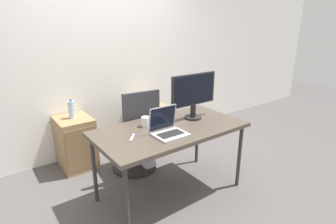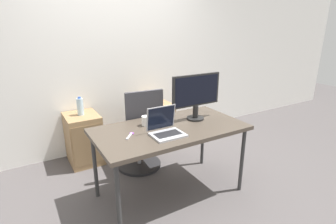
% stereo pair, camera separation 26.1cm
% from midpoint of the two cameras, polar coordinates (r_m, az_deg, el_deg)
% --- Properties ---
extents(ground_plane, '(14.00, 14.00, 0.00)m').
position_cam_midpoint_polar(ground_plane, '(3.00, 3.02, -17.16)').
color(ground_plane, '#514C4C').
extents(wall_back, '(10.00, 0.05, 2.60)m').
position_cam_midpoint_polar(wall_back, '(3.79, -9.30, 11.38)').
color(wall_back, white).
rests_on(wall_back, ground_plane).
extents(desk, '(1.52, 0.81, 0.77)m').
position_cam_midpoint_polar(desk, '(2.65, 3.27, -4.46)').
color(desk, '#473D33').
rests_on(desk, ground_plane).
extents(office_chair, '(0.56, 0.58, 1.06)m').
position_cam_midpoint_polar(office_chair, '(3.26, -3.78, -6.17)').
color(office_chair, '#232326').
rests_on(office_chair, ground_plane).
extents(cabinet_left, '(0.41, 0.51, 0.66)m').
position_cam_midpoint_polar(cabinet_left, '(3.60, -15.92, -5.60)').
color(cabinet_left, '#99754C').
rests_on(cabinet_left, ground_plane).
extents(cabinet_right, '(0.41, 0.51, 0.66)m').
position_cam_midpoint_polar(cabinet_right, '(3.97, -0.77, -2.59)').
color(cabinet_right, '#99754C').
rests_on(cabinet_right, ground_plane).
extents(water_bottle, '(0.08, 0.08, 0.24)m').
position_cam_midpoint_polar(water_bottle, '(3.45, -16.56, 1.10)').
color(water_bottle, silver).
rests_on(water_bottle, cabinet_left).
extents(laptop_center, '(0.30, 0.27, 0.25)m').
position_cam_midpoint_polar(laptop_center, '(2.45, 2.50, -3.75)').
color(laptop_center, '#ADADB2').
rests_on(laptop_center, desk).
extents(monitor, '(0.58, 0.19, 0.49)m').
position_cam_midpoint_polar(monitor, '(2.81, 8.81, 3.78)').
color(monitor, black).
rests_on(monitor, desk).
extents(coffee_cup_white, '(0.08, 0.08, 0.10)m').
position_cam_midpoint_polar(coffee_cup_white, '(2.66, -2.10, -1.99)').
color(coffee_cup_white, white).
rests_on(coffee_cup_white, desk).
extents(coffee_cup_brown, '(0.09, 0.09, 0.09)m').
position_cam_midpoint_polar(coffee_cup_brown, '(2.77, 0.14, -1.22)').
color(coffee_cup_brown, maroon).
rests_on(coffee_cup_brown, desk).
extents(scissors, '(0.13, 0.15, 0.01)m').
position_cam_midpoint_polar(scissors, '(2.44, -5.21, -5.10)').
color(scissors, '#B2B2B7').
rests_on(scissors, desk).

